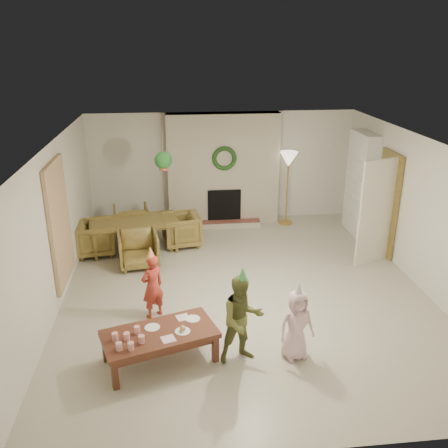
{
  "coord_description": "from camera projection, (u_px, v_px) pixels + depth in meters",
  "views": [
    {
      "loc": [
        -1.13,
        -7.18,
        3.99
      ],
      "look_at": [
        -0.3,
        0.4,
        1.05
      ],
      "focal_mm": 38.55,
      "sensor_mm": 36.0,
      "label": 1
    }
  ],
  "objects": [
    {
      "name": "floor",
      "position": [
        244.0,
        289.0,
        8.21
      ],
      "size": [
        7.0,
        7.0,
        0.0
      ],
      "primitive_type": "plane",
      "color": "#B7B29E",
      "rests_on": "ground"
    },
    {
      "name": "ceiling",
      "position": [
        246.0,
        144.0,
        7.31
      ],
      "size": [
        7.0,
        7.0,
        0.0
      ],
      "primitive_type": "plane",
      "rotation": [
        3.14,
        0.0,
        0.0
      ],
      "color": "white",
      "rests_on": "wall_back"
    },
    {
      "name": "wall_back",
      "position": [
        222.0,
        167.0,
        11.01
      ],
      "size": [
        7.0,
        0.0,
        7.0
      ],
      "primitive_type": "plane",
      "rotation": [
        1.57,
        0.0,
        0.0
      ],
      "color": "silver",
      "rests_on": "floor"
    },
    {
      "name": "wall_front",
      "position": [
        301.0,
        351.0,
        4.52
      ],
      "size": [
        7.0,
        0.0,
        7.0
      ],
      "primitive_type": "plane",
      "rotation": [
        -1.57,
        0.0,
        0.0
      ],
      "color": "silver",
      "rests_on": "floor"
    },
    {
      "name": "wall_left",
      "position": [
        54.0,
        228.0,
        7.46
      ],
      "size": [
        0.0,
        7.0,
        7.0
      ],
      "primitive_type": "plane",
      "rotation": [
        1.57,
        0.0,
        1.57
      ],
      "color": "silver",
      "rests_on": "floor"
    },
    {
      "name": "wall_right",
      "position": [
        422.0,
        214.0,
        8.07
      ],
      "size": [
        0.0,
        7.0,
        7.0
      ],
      "primitive_type": "plane",
      "rotation": [
        1.57,
        0.0,
        -1.57
      ],
      "color": "silver",
      "rests_on": "floor"
    },
    {
      "name": "fireplace_mass",
      "position": [
        223.0,
        169.0,
        10.82
      ],
      "size": [
        2.5,
        0.4,
        2.5
      ],
      "primitive_type": "cube",
      "color": "#591719",
      "rests_on": "floor"
    },
    {
      "name": "fireplace_hearth",
      "position": [
        225.0,
        224.0,
        10.93
      ],
      "size": [
        1.6,
        0.3,
        0.12
      ],
      "primitive_type": "cube",
      "color": "maroon",
      "rests_on": "floor"
    },
    {
      "name": "fireplace_firebox",
      "position": [
        224.0,
        205.0,
        10.94
      ],
      "size": [
        0.75,
        0.12,
        0.75
      ],
      "primitive_type": "cube",
      "color": "black",
      "rests_on": "floor"
    },
    {
      "name": "fireplace_wreath",
      "position": [
        224.0,
        158.0,
        10.5
      ],
      "size": [
        0.54,
        0.1,
        0.54
      ],
      "primitive_type": "torus",
      "rotation": [
        1.57,
        0.0,
        0.0
      ],
      "color": "#183D17",
      "rests_on": "fireplace_mass"
    },
    {
      "name": "floor_lamp_base",
      "position": [
        286.0,
        223.0,
        11.13
      ],
      "size": [
        0.31,
        0.31,
        0.03
      ],
      "primitive_type": "cylinder",
      "color": "gold",
      "rests_on": "floor"
    },
    {
      "name": "floor_lamp_post",
      "position": [
        287.0,
        191.0,
        10.86
      ],
      "size": [
        0.03,
        0.03,
        1.51
      ],
      "primitive_type": "cylinder",
      "color": "gold",
      "rests_on": "floor"
    },
    {
      "name": "floor_lamp_shade",
      "position": [
        289.0,
        159.0,
        10.59
      ],
      "size": [
        0.4,
        0.4,
        0.34
      ],
      "primitive_type": "cone",
      "rotation": [
        3.14,
        0.0,
        0.0
      ],
      "color": "beige",
      "rests_on": "floor_lamp_post"
    },
    {
      "name": "bookshelf_carcass",
      "position": [
        361.0,
        184.0,
        10.24
      ],
      "size": [
        0.3,
        1.0,
        2.2
      ],
      "primitive_type": "cube",
      "color": "white",
      "rests_on": "floor"
    },
    {
      "name": "bookshelf_shelf_a",
      "position": [
        357.0,
        213.0,
        10.47
      ],
      "size": [
        0.3,
        0.92,
        0.03
      ],
      "primitive_type": "cube",
      "color": "white",
      "rests_on": "bookshelf_carcass"
    },
    {
      "name": "bookshelf_shelf_b",
      "position": [
        359.0,
        195.0,
        10.33
      ],
      "size": [
        0.3,
        0.92,
        0.03
      ],
      "primitive_type": "cube",
      "color": "white",
      "rests_on": "bookshelf_carcass"
    },
    {
      "name": "bookshelf_shelf_c",
      "position": [
        360.0,
        177.0,
        10.18
      ],
      "size": [
        0.3,
        0.92,
        0.03
      ],
      "primitive_type": "cube",
      "color": "white",
      "rests_on": "bookshelf_carcass"
    },
    {
      "name": "bookshelf_shelf_d",
      "position": [
        362.0,
        159.0,
        10.04
      ],
      "size": [
        0.3,
        0.92,
        0.03
      ],
      "primitive_type": "cube",
      "color": "white",
      "rests_on": "bookshelf_carcass"
    },
    {
      "name": "books_row_lower",
      "position": [
        359.0,
        209.0,
        10.28
      ],
      "size": [
        0.2,
        0.4,
        0.24
      ],
      "primitive_type": "cube",
      "color": "#B12022",
      "rests_on": "bookshelf_shelf_a"
    },
    {
      "name": "books_row_mid",
      "position": [
        357.0,
        189.0,
        10.32
      ],
      "size": [
        0.2,
        0.44,
        0.24
      ],
      "primitive_type": "cube",
      "color": "#2A659B",
      "rests_on": "bookshelf_shelf_b"
    },
    {
      "name": "books_row_upper",
      "position": [
        362.0,
        173.0,
        10.04
      ],
      "size": [
        0.2,
        0.36,
        0.22
      ],
      "primitive_type": "cube",
      "color": "#A26C22",
      "rests_on": "bookshelf_shelf_c"
    },
    {
      "name": "door_frame",
      "position": [
        387.0,
        204.0,
        9.26
      ],
      "size": [
        0.05,
        0.86,
        2.04
      ],
      "primitive_type": "cube",
      "color": "olive",
      "rests_on": "floor"
    },
    {
      "name": "door_leaf",
      "position": [
        376.0,
        212.0,
        8.87
      ],
      "size": [
        0.77,
        0.32,
        2.0
      ],
      "primitive_type": "cube",
      "rotation": [
        0.0,
        0.0,
        -1.22
      ],
      "color": "beige",
      "rests_on": "floor"
    },
    {
      "name": "curtain_panel",
      "position": [
        60.0,
        223.0,
        7.65
      ],
      "size": [
        0.06,
        1.2,
        2.0
      ],
      "primitive_type": "cube",
      "color": "beige",
      "rests_on": "wall_left"
    },
    {
      "name": "dining_table",
      "position": [
        135.0,
        236.0,
        9.64
      ],
      "size": [
        1.85,
        1.21,
        0.61
      ],
      "primitive_type": "imported",
      "rotation": [
        0.0,
        0.0,
        0.15
      ],
      "color": "olive",
      "rests_on": "floor"
    },
    {
      "name": "dining_chair_near",
      "position": [
        138.0,
        249.0,
        8.94
      ],
      "size": [
        0.82,
        0.83,
        0.67
      ],
      "primitive_type": "imported",
      "rotation": [
        0.0,
        0.0,
        0.15
      ],
      "color": "olive",
      "rests_on": "floor"
    },
    {
      "name": "dining_chair_far",
      "position": [
        132.0,
        221.0,
        10.31
      ],
      "size": [
        0.82,
        0.83,
        0.67
      ],
      "primitive_type": "imported",
      "rotation": [
        0.0,
        0.0,
        3.29
      ],
      "color": "olive",
      "rests_on": "floor"
    },
    {
      "name": "dining_chair_left",
      "position": [
        96.0,
        238.0,
        9.45
      ],
      "size": [
        0.83,
        0.82,
        0.67
      ],
      "primitive_type": "imported",
      "rotation": [
        0.0,
        0.0,
        1.72
      ],
      "color": "olive",
      "rests_on": "floor"
    },
    {
      "name": "dining_chair_right",
      "position": [
        181.0,
        230.0,
        9.85
      ],
      "size": [
        0.83,
        0.82,
        0.67
      ],
      "primitive_type": "imported",
      "rotation": [
        0.0,
        0.0,
        -1.42
      ],
      "color": "olive",
      "rests_on": "floor"
    },
    {
      "name": "hanging_plant_cord",
      "position": [
        163.0,
        148.0,
        8.7
      ],
      "size": [
        0.01,
        0.01,
        0.7
      ],
      "primitive_type": "cylinder",
      "color": "tan",
      "rests_on": "ceiling"
    },
    {
      "name": "hanging_plant_pot",
      "position": [
        163.0,
        167.0,
        8.82
      ],
      "size": [
        0.16,
        0.16,
        0.12
      ],
      "primitive_type": "cylinder",
      "color": "#9D4432",
      "rests_on": "hanging_plant_cord"
    },
    {
      "name": "hanging_plant_foliage",
      "position": [
        163.0,
        160.0,
        8.78
      ],
      "size": [
        0.32,
        0.32,
        0.32
      ],
      "primitive_type": "sphere",
      "color": "#1B511D",
      "rests_on": "hanging_plant_pot"
    },
    {
      "name": "coffee_table_top",
      "position": [
        160.0,
        334.0,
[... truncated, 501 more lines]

